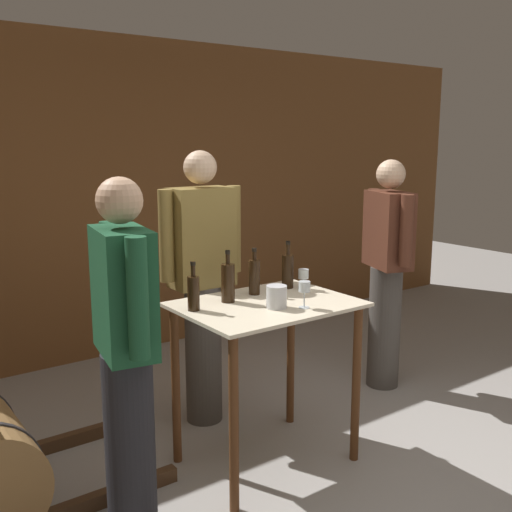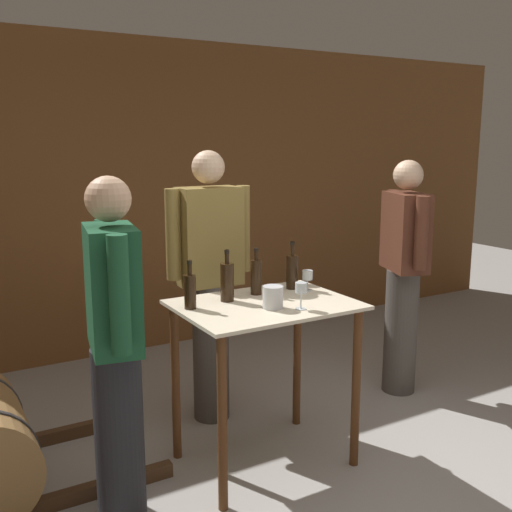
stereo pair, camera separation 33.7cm
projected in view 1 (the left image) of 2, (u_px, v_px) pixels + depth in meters
name	position (u px, v px, depth m)	size (l,w,h in m)	color
ground_plane	(372.00, 511.00, 3.04)	(14.00, 14.00, 0.00)	#9E9993
back_wall	(122.00, 199.00, 5.11)	(8.40, 0.05, 2.70)	brown
tasting_table	(266.00, 337.00, 3.38)	(0.97, 0.71, 0.96)	beige
wine_bottle_far_left	(193.00, 292.00, 3.17)	(0.06, 0.06, 0.27)	black
wine_bottle_left	(228.00, 282.00, 3.34)	(0.08, 0.08, 0.29)	black
wine_bottle_center	(254.00, 276.00, 3.50)	(0.07, 0.07, 0.28)	black
wine_bottle_right	(288.00, 270.00, 3.65)	(0.07, 0.07, 0.29)	black
wine_glass_near_left	(304.00, 288.00, 3.21)	(0.06, 0.06, 0.15)	silver
wine_glass_near_center	(303.00, 275.00, 3.62)	(0.06, 0.06, 0.12)	silver
ice_bucket	(277.00, 297.00, 3.23)	(0.11, 0.11, 0.12)	silver
person_host	(126.00, 350.00, 2.77)	(0.29, 0.58, 1.70)	#232328
person_visitor_with_scarf	(202.00, 282.00, 3.86)	(0.59, 0.24, 1.79)	#4C4742
person_visitor_bearded	(387.00, 269.00, 4.43)	(0.34, 0.56, 1.71)	#4C4742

